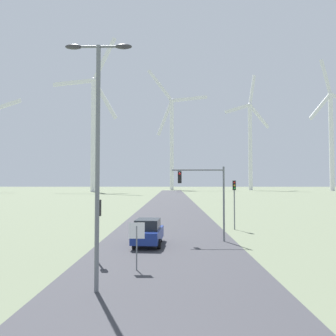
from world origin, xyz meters
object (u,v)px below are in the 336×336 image
at_px(traffic_light_post_near_left, 98,216).
at_px(wind_turbine_center, 172,135).
at_px(wind_turbine_far_right, 331,132).
at_px(streetlamp, 98,136).
at_px(wind_turbine_right, 250,138).
at_px(traffic_light_mast_overhead, 205,188).
at_px(traffic_light_post_near_right, 234,194).
at_px(stop_sign_near, 137,237).
at_px(car_approaching, 148,232).

bearing_deg(traffic_light_post_near_left, wind_turbine_center, 88.70).
bearing_deg(wind_turbine_far_right, streetlamp, -118.81).
relative_size(streetlamp, wind_turbine_right, 0.16).
bearing_deg(wind_turbine_far_right, traffic_light_mast_overhead, -119.02).
relative_size(traffic_light_post_near_left, wind_turbine_center, 0.05).
height_order(streetlamp, traffic_light_post_near_right, streetlamp).
xyz_separation_m(traffic_light_post_near_left, wind_turbine_center, (3.81, 168.33, 28.99)).
relative_size(stop_sign_near, car_approaching, 0.56).
relative_size(traffic_light_post_near_left, traffic_light_post_near_right, 0.76).
height_order(traffic_light_post_near_left, wind_turbine_right, wind_turbine_right).
bearing_deg(car_approaching, wind_turbine_right, 74.09).
bearing_deg(wind_turbine_center, car_approaching, -90.50).
height_order(streetlamp, car_approaching, streetlamp).
height_order(traffic_light_post_near_left, traffic_light_post_near_right, traffic_light_post_near_right).
relative_size(car_approaching, wind_turbine_center, 0.06).
bearing_deg(streetlamp, wind_turbine_far_right, 61.19).
distance_m(traffic_light_post_near_right, wind_turbine_center, 158.44).
height_order(streetlamp, wind_turbine_far_right, wind_turbine_far_right).
relative_size(stop_sign_near, wind_turbine_right, 0.04).
distance_m(traffic_light_post_near_left, wind_turbine_right, 169.31).
xyz_separation_m(wind_turbine_center, wind_turbine_right, (42.96, -7.69, -3.09)).
distance_m(stop_sign_near, traffic_light_post_near_left, 2.87).
bearing_deg(wind_turbine_far_right, wind_turbine_right, 156.83).
bearing_deg(traffic_light_mast_overhead, traffic_light_post_near_left, -135.10).
relative_size(traffic_light_post_near_right, wind_turbine_right, 0.07).
xyz_separation_m(traffic_light_mast_overhead, car_approaching, (-4.16, -1.60, -3.03)).
height_order(streetlamp, wind_turbine_center, wind_turbine_center).
distance_m(stop_sign_near, traffic_light_post_near_right, 16.04).
xyz_separation_m(wind_turbine_right, wind_turbine_far_right, (36.57, -15.66, 0.96)).
distance_m(traffic_light_post_near_right, car_approaching, 10.94).
distance_m(streetlamp, wind_turbine_right, 173.00).
relative_size(wind_turbine_right, wind_turbine_far_right, 0.97).
height_order(car_approaching, wind_turbine_right, wind_turbine_right).
distance_m(streetlamp, traffic_light_post_near_left, 6.13).
distance_m(streetlamp, car_approaching, 11.12).
xyz_separation_m(stop_sign_near, car_approaching, (0.09, 6.41, -0.74)).
relative_size(traffic_light_mast_overhead, wind_turbine_far_right, 0.08).
xyz_separation_m(streetlamp, traffic_light_post_near_left, (-1.02, 4.72, -3.77)).
bearing_deg(wind_turbine_right, stop_sign_near, -105.34).
relative_size(stop_sign_near, traffic_light_mast_overhead, 0.43).
distance_m(stop_sign_near, car_approaching, 6.46).
bearing_deg(traffic_light_post_near_right, wind_turbine_far_right, 60.97).
xyz_separation_m(stop_sign_near, traffic_light_post_near_right, (7.56, 14.04, 1.66)).
relative_size(wind_turbine_center, wind_turbine_right, 1.07).
bearing_deg(stop_sign_near, wind_turbine_right, 74.66).
bearing_deg(car_approaching, traffic_light_post_near_right, 45.59).
xyz_separation_m(streetlamp, wind_turbine_far_right, (82.33, 149.71, 23.09)).
relative_size(traffic_light_mast_overhead, wind_turbine_right, 0.09).
distance_m(traffic_light_post_near_left, traffic_light_mast_overhead, 9.34).
bearing_deg(streetlamp, wind_turbine_right, 74.53).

